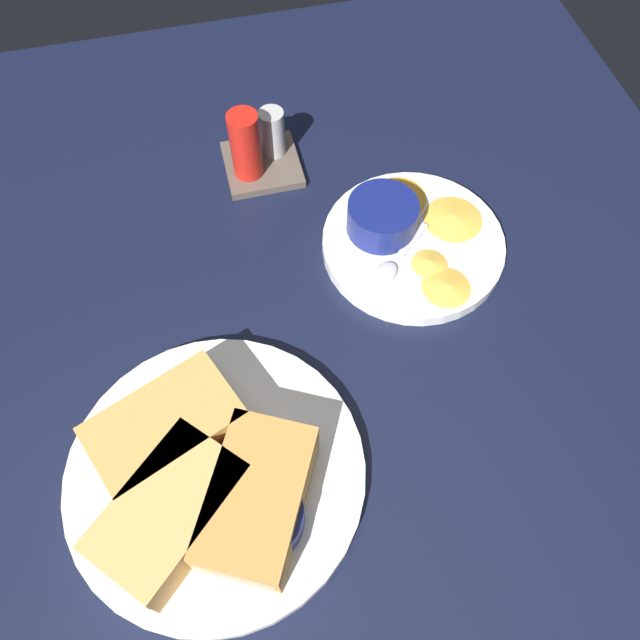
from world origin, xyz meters
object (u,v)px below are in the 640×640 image
at_px(sandwich_half_extra, 258,498).
at_px(spoon_by_gravy_ramekin, 392,265).
at_px(condiment_caddy, 257,149).
at_px(ramekin_dark_sauce, 259,515).
at_px(plate_sandwich_main, 216,474).
at_px(spoon_by_dark_ramekin, 209,480).
at_px(sandwich_half_far, 170,512).
at_px(ramekin_light_gravy, 382,216).
at_px(sandwich_half_near, 167,430).
at_px(plate_chips_companion, 413,244).

distance_m(sandwich_half_extra, spoon_by_gravy_ramekin, 0.29).
distance_m(sandwich_half_extra, condiment_caddy, 0.42).
relative_size(ramekin_dark_sauce, condiment_caddy, 0.80).
distance_m(plate_sandwich_main, spoon_by_dark_ramekin, 0.02).
relative_size(sandwich_half_far, ramekin_light_gravy, 1.88).
bearing_deg(ramekin_dark_sauce, sandwich_half_near, 125.61).
relative_size(plate_sandwich_main, sandwich_half_far, 1.86).
height_order(sandwich_half_near, spoon_by_gravy_ramekin, sandwich_half_near).
height_order(sandwich_half_near, sandwich_half_extra, same).
relative_size(plate_chips_companion, condiment_caddy, 2.15).
distance_m(ramekin_dark_sauce, spoon_by_dark_ramekin, 0.06).
bearing_deg(plate_chips_companion, spoon_by_gravy_ramekin, -139.86).
bearing_deg(plate_sandwich_main, sandwich_half_far, -139.51).
height_order(ramekin_dark_sauce, spoon_by_dark_ramekin, ramekin_dark_sauce).
bearing_deg(sandwich_half_extra, spoon_by_dark_ramekin, 141.18).
distance_m(plate_sandwich_main, sandwich_half_extra, 0.06).
bearing_deg(plate_chips_companion, spoon_by_dark_ramekin, -140.64).
bearing_deg(plate_chips_companion, plate_sandwich_main, -141.00).
height_order(plate_sandwich_main, plate_chips_companion, same).
distance_m(ramekin_dark_sauce, ramekin_light_gravy, 0.34).
bearing_deg(ramekin_light_gravy, plate_sandwich_main, -134.08).
distance_m(sandwich_half_far, ramekin_light_gravy, 0.38).
bearing_deg(condiment_caddy, plate_sandwich_main, -106.78).
xyz_separation_m(ramekin_dark_sauce, condiment_caddy, (0.08, 0.42, 0.00)).
bearing_deg(ramekin_dark_sauce, spoon_by_dark_ramekin, 130.32).
bearing_deg(spoon_by_gravy_ramekin, ramekin_dark_sauce, -129.41).
height_order(plate_chips_companion, ramekin_light_gravy, ramekin_light_gravy).
bearing_deg(spoon_by_dark_ramekin, plate_sandwich_main, 51.68).
xyz_separation_m(sandwich_half_far, ramekin_dark_sauce, (0.07, -0.02, -0.01)).
bearing_deg(sandwich_half_extra, sandwich_half_far, 175.49).
relative_size(spoon_by_gravy_ramekin, condiment_caddy, 0.89).
bearing_deg(spoon_by_gravy_ramekin, condiment_caddy, 120.24).
bearing_deg(ramekin_light_gravy, ramekin_dark_sauce, -124.14).
bearing_deg(ramekin_light_gravy, sandwich_half_near, -143.27).
xyz_separation_m(plate_sandwich_main, plate_chips_companion, (0.26, 0.21, 0.00)).
distance_m(sandwich_half_near, condiment_caddy, 0.36).
xyz_separation_m(sandwich_half_far, ramekin_light_gravy, (0.27, 0.27, -0.00)).
bearing_deg(sandwich_half_far, plate_sandwich_main, 40.49).
height_order(sandwich_half_extra, spoon_by_dark_ramekin, sandwich_half_extra).
bearing_deg(ramekin_light_gravy, sandwich_half_far, -134.83).
distance_m(sandwich_half_extra, plate_chips_companion, 0.33).
xyz_separation_m(spoon_by_dark_ramekin, plate_chips_companion, (0.26, 0.21, -0.01)).
distance_m(sandwich_half_far, ramekin_dark_sauce, 0.07).
xyz_separation_m(plate_sandwich_main, sandwich_half_near, (-0.03, 0.04, 0.03)).
bearing_deg(ramekin_light_gravy, sandwich_half_extra, -125.16).
relative_size(plate_chips_companion, ramekin_light_gravy, 2.60).
height_order(spoon_by_dark_ramekin, plate_chips_companion, spoon_by_dark_ramekin).
height_order(plate_sandwich_main, spoon_by_dark_ramekin, spoon_by_dark_ramekin).
bearing_deg(sandwich_half_extra, spoon_by_gravy_ramekin, 49.20).
relative_size(sandwich_half_extra, ramekin_light_gravy, 1.92).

